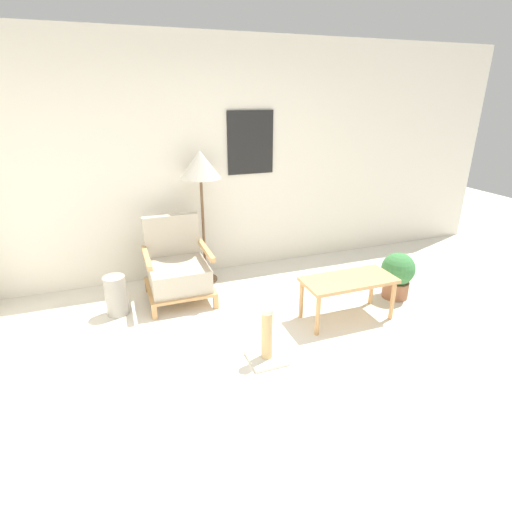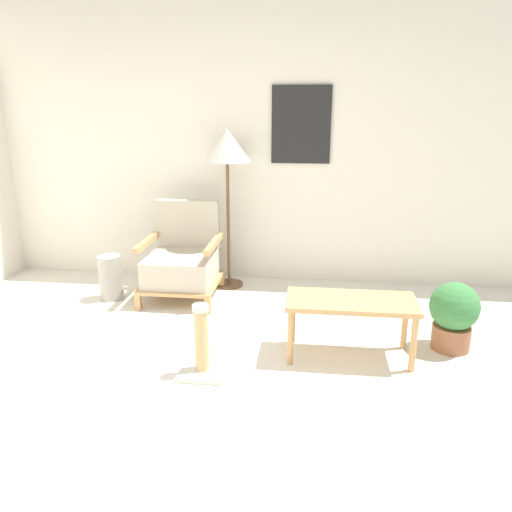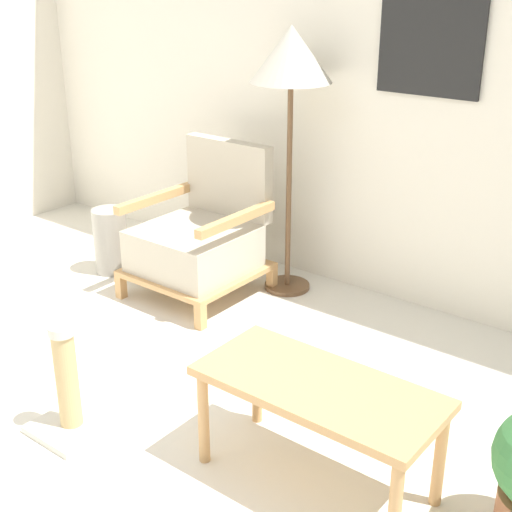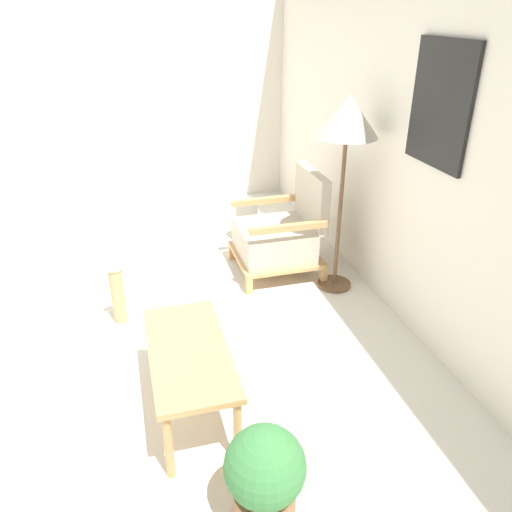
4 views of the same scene
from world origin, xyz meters
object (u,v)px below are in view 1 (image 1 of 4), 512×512
(scratching_post, at_px, (267,343))
(armchair, at_px, (178,269))
(coffee_table, at_px, (348,284))
(vase, at_px, (116,296))
(potted_plant, at_px, (397,274))
(floor_lamp, at_px, (200,169))

(scratching_post, bearing_deg, armchair, 109.78)
(coffee_table, relative_size, scratching_post, 1.83)
(vase, bearing_deg, potted_plant, -12.93)
(floor_lamp, bearing_deg, armchair, -137.01)
(armchair, bearing_deg, floor_lamp, 42.99)
(potted_plant, bearing_deg, coffee_table, -164.74)
(vase, height_order, scratching_post, scratching_post)
(floor_lamp, relative_size, coffee_table, 1.69)
(armchair, relative_size, scratching_post, 1.76)
(floor_lamp, xyz_separation_m, vase, (-1.03, -0.48, -1.12))
(armchair, distance_m, scratching_post, 1.45)
(coffee_table, distance_m, potted_plant, 0.79)
(vase, relative_size, potted_plant, 0.81)
(floor_lamp, distance_m, potted_plant, 2.41)
(armchair, bearing_deg, scratching_post, -70.22)
(floor_lamp, xyz_separation_m, potted_plant, (1.85, -1.14, -1.05))
(floor_lamp, distance_m, coffee_table, 1.98)
(armchair, relative_size, vase, 2.11)
(vase, bearing_deg, armchair, 11.08)
(armchair, xyz_separation_m, coffee_table, (1.48, -0.99, 0.03))
(vase, bearing_deg, coffee_table, -22.20)
(floor_lamp, relative_size, potted_plant, 2.98)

